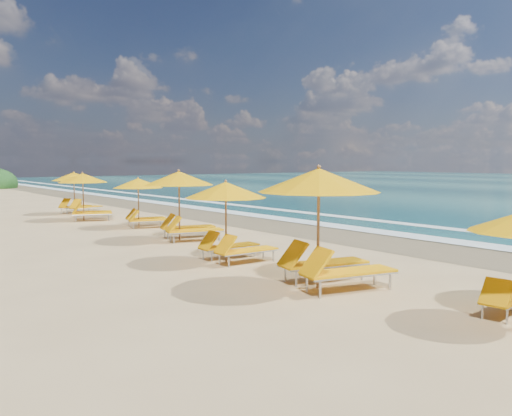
% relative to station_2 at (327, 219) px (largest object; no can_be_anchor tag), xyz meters
% --- Properties ---
extents(ground, '(160.00, 160.00, 0.00)m').
position_rel_station_2_xyz_m(ground, '(2.55, 5.71, -1.50)').
color(ground, tan).
rests_on(ground, ground).
extents(wet_sand, '(4.00, 160.00, 0.01)m').
position_rel_station_2_xyz_m(wet_sand, '(6.55, 5.71, -1.50)').
color(wet_sand, olive).
rests_on(wet_sand, ground).
extents(surf_foam, '(4.00, 160.00, 0.01)m').
position_rel_station_2_xyz_m(surf_foam, '(9.25, 5.71, -1.48)').
color(surf_foam, white).
rests_on(surf_foam, ground).
extents(station_2, '(3.33, 3.22, 2.68)m').
position_rel_station_2_xyz_m(station_2, '(0.00, 0.00, 0.00)').
color(station_2, olive).
rests_on(station_2, ground).
extents(station_3, '(2.51, 2.33, 2.26)m').
position_rel_station_2_xyz_m(station_3, '(0.07, 3.66, -0.23)').
color(station_3, olive).
rests_on(station_3, ground).
extents(station_4, '(3.12, 3.03, 2.48)m').
position_rel_station_2_xyz_m(station_4, '(1.10, 7.90, -0.11)').
color(station_4, olive).
rests_on(station_4, ground).
extents(station_5, '(2.65, 2.57, 2.11)m').
position_rel_station_2_xyz_m(station_5, '(1.53, 12.09, -0.32)').
color(station_5, olive).
rests_on(station_5, ground).
extents(station_6, '(2.92, 2.88, 2.27)m').
position_rel_station_2_xyz_m(station_6, '(0.66, 16.07, -0.23)').
color(station_6, olive).
rests_on(station_6, ground).
extents(station_7, '(2.86, 2.81, 2.24)m').
position_rel_station_2_xyz_m(station_7, '(1.37, 19.45, -0.25)').
color(station_7, olive).
rests_on(station_7, ground).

